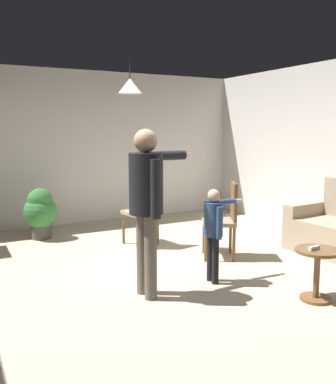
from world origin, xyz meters
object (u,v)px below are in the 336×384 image
at_px(person_child, 214,225).
at_px(dining_chair_by_counter, 225,217).
at_px(spare_remote_on_table, 314,248).
at_px(dining_chair_near_wall, 143,208).
at_px(potted_plant_corner, 41,211).
at_px(person_adult, 147,194).
at_px(side_table_by_couch, 317,268).

relative_size(person_child, dining_chair_by_counter, 1.04).
bearing_deg(dining_chair_by_counter, spare_remote_on_table, -153.44).
relative_size(dining_chair_by_counter, dining_chair_near_wall, 1.00).
bearing_deg(dining_chair_near_wall, potted_plant_corner, 127.59).
relative_size(person_adult, dining_chair_near_wall, 1.68).
bearing_deg(potted_plant_corner, person_adult, -79.91).
relative_size(person_adult, potted_plant_corner, 2.15).
height_order(person_adult, spare_remote_on_table, person_adult).
bearing_deg(potted_plant_corner, side_table_by_couch, -62.50).
bearing_deg(person_adult, potted_plant_corner, -172.58).
bearing_deg(side_table_by_couch, dining_chair_by_counter, 89.51).
height_order(dining_chair_by_counter, dining_chair_near_wall, same).
bearing_deg(dining_chair_by_counter, side_table_by_couch, -151.71).
relative_size(side_table_by_couch, dining_chair_near_wall, 0.52).
height_order(dining_chair_near_wall, potted_plant_corner, dining_chair_near_wall).
distance_m(dining_chair_by_counter, dining_chair_near_wall, 1.25).
height_order(side_table_by_couch, dining_chair_by_counter, dining_chair_by_counter).
height_order(dining_chair_by_counter, potted_plant_corner, dining_chair_by_counter).
bearing_deg(person_adult, spare_remote_on_table, 55.02).
bearing_deg(side_table_by_couch, person_adult, 148.41).
distance_m(person_child, potted_plant_corner, 3.11).
bearing_deg(person_child, spare_remote_on_table, 35.85).
bearing_deg(spare_remote_on_table, side_table_by_couch, -6.57).
relative_size(person_adult, person_child, 1.62).
relative_size(side_table_by_couch, dining_chair_by_counter, 0.52).
distance_m(dining_chair_near_wall, spare_remote_on_table, 2.70).
distance_m(side_table_by_couch, dining_chair_by_counter, 1.61).
bearing_deg(dining_chair_near_wall, person_adult, -124.57).
relative_size(dining_chair_near_wall, potted_plant_corner, 1.27).
relative_size(person_child, dining_chair_near_wall, 1.04).
height_order(person_adult, potted_plant_corner, person_adult).
height_order(side_table_by_couch, person_adult, person_adult).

